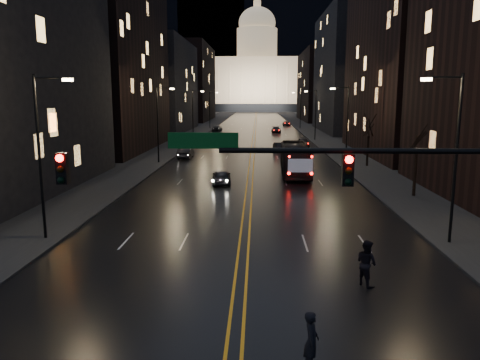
# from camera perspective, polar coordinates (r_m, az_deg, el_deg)

# --- Properties ---
(ground) EXTENTS (900.00, 900.00, 0.00)m
(ground) POSITION_cam_1_polar(r_m,az_deg,el_deg) (16.47, -0.55, -18.32)
(ground) COLOR black
(ground) RESTS_ON ground
(road) EXTENTS (20.00, 320.00, 0.02)m
(road) POSITION_cam_1_polar(r_m,az_deg,el_deg) (144.67, 1.90, 7.06)
(road) COLOR black
(road) RESTS_ON ground
(sidewalk_left) EXTENTS (8.00, 320.00, 0.16)m
(sidewalk_left) POSITION_cam_1_polar(r_m,az_deg,el_deg) (145.41, -3.67, 7.09)
(sidewalk_left) COLOR black
(sidewalk_left) RESTS_ON ground
(sidewalk_right) EXTENTS (8.00, 320.00, 0.16)m
(sidewalk_right) POSITION_cam_1_polar(r_m,az_deg,el_deg) (145.28, 7.47, 7.02)
(sidewalk_right) COLOR black
(sidewalk_right) RESTS_ON ground
(center_line) EXTENTS (0.62, 320.00, 0.01)m
(center_line) POSITION_cam_1_polar(r_m,az_deg,el_deg) (144.67, 1.90, 7.07)
(center_line) COLOR orange
(center_line) RESTS_ON road
(building_left_mid) EXTENTS (12.00, 30.00, 28.00)m
(building_left_mid) POSITION_cam_1_polar(r_m,az_deg,el_deg) (72.08, -15.90, 14.69)
(building_left_mid) COLOR black
(building_left_mid) RESTS_ON ground
(building_left_far) EXTENTS (12.00, 34.00, 20.00)m
(building_left_far) POSITION_cam_1_polar(r_m,az_deg,el_deg) (108.67, -9.54, 11.17)
(building_left_far) COLOR black
(building_left_far) RESTS_ON ground
(building_left_dist) EXTENTS (12.00, 40.00, 24.00)m
(building_left_dist) POSITION_cam_1_polar(r_m,az_deg,el_deg) (156.03, -5.96, 11.65)
(building_left_dist) COLOR black
(building_left_dist) RESTS_ON ground
(building_right_tall) EXTENTS (12.00, 30.00, 38.00)m
(building_right_tall) POSITION_cam_1_polar(r_m,az_deg,el_deg) (68.49, 20.53, 18.92)
(building_right_tall) COLOR black
(building_right_tall) RESTS_ON ground
(building_right_mid) EXTENTS (12.00, 34.00, 26.00)m
(building_right_mid) POSITION_cam_1_polar(r_m,az_deg,el_deg) (108.50, 13.27, 12.63)
(building_right_mid) COLOR black
(building_right_mid) RESTS_ON ground
(building_right_dist) EXTENTS (12.00, 40.00, 22.00)m
(building_right_dist) POSITION_cam_1_polar(r_m,az_deg,el_deg) (155.82, 9.84, 11.19)
(building_right_dist) COLOR black
(building_right_dist) RESTS_ON ground
(mountain_ridge) EXTENTS (520.00, 60.00, 130.00)m
(mountain_ridge) POSITION_cam_1_polar(r_m,az_deg,el_deg) (400.51, 8.19, 18.28)
(mountain_ridge) COLOR black
(mountain_ridge) RESTS_ON ground
(capitol) EXTENTS (90.00, 50.00, 58.50)m
(capitol) POSITION_cam_1_polar(r_m,az_deg,el_deg) (264.62, 2.05, 12.19)
(capitol) COLOR black
(capitol) RESTS_ON ground
(traffic_signal) EXTENTS (17.29, 0.45, 7.00)m
(traffic_signal) POSITION_cam_1_polar(r_m,az_deg,el_deg) (15.61, 21.63, -0.71)
(traffic_signal) COLOR black
(traffic_signal) RESTS_ON ground
(streetlamp_right_near) EXTENTS (2.13, 0.25, 9.00)m
(streetlamp_right_near) POSITION_cam_1_polar(r_m,az_deg,el_deg) (26.61, 24.53, 3.28)
(streetlamp_right_near) COLOR black
(streetlamp_right_near) RESTS_ON ground
(streetlamp_left_near) EXTENTS (2.13, 0.25, 9.00)m
(streetlamp_left_near) POSITION_cam_1_polar(r_m,az_deg,el_deg) (27.17, -22.96, 3.51)
(streetlamp_left_near) COLOR black
(streetlamp_left_near) RESTS_ON ground
(streetlamp_right_mid) EXTENTS (2.13, 0.25, 9.00)m
(streetlamp_right_mid) POSITION_cam_1_polar(r_m,az_deg,el_deg) (55.46, 12.77, 7.06)
(streetlamp_right_mid) COLOR black
(streetlamp_right_mid) RESTS_ON ground
(streetlamp_left_mid) EXTENTS (2.13, 0.25, 9.00)m
(streetlamp_left_mid) POSITION_cam_1_polar(r_m,az_deg,el_deg) (55.73, -9.84, 7.18)
(streetlamp_left_mid) COLOR black
(streetlamp_left_mid) RESTS_ON ground
(streetlamp_right_far) EXTENTS (2.13, 0.25, 9.00)m
(streetlamp_right_far) POSITION_cam_1_polar(r_m,az_deg,el_deg) (85.11, 9.08, 8.19)
(streetlamp_right_far) COLOR black
(streetlamp_right_far) RESTS_ON ground
(streetlamp_left_far) EXTENTS (2.13, 0.25, 9.00)m
(streetlamp_left_far) POSITION_cam_1_polar(r_m,az_deg,el_deg) (85.28, -5.66, 8.27)
(streetlamp_left_far) COLOR black
(streetlamp_left_far) RESTS_ON ground
(streetlamp_right_dist) EXTENTS (2.13, 0.25, 9.00)m
(streetlamp_right_dist) POSITION_cam_1_polar(r_m,az_deg,el_deg) (114.94, 7.29, 8.72)
(streetlamp_right_dist) COLOR black
(streetlamp_right_dist) RESTS_ON ground
(streetlamp_left_dist) EXTENTS (2.13, 0.25, 9.00)m
(streetlamp_left_dist) POSITION_cam_1_polar(r_m,az_deg,el_deg) (115.07, -3.62, 8.78)
(streetlamp_left_dist) COLOR black
(streetlamp_left_dist) RESTS_ON ground
(tree_right_mid) EXTENTS (2.40, 2.40, 6.65)m
(tree_right_mid) POSITION_cam_1_polar(r_m,az_deg,el_deg) (38.62, 20.80, 4.57)
(tree_right_mid) COLOR black
(tree_right_mid) RESTS_ON ground
(tree_right_far) EXTENTS (2.40, 2.40, 6.65)m
(tree_right_far) POSITION_cam_1_polar(r_m,az_deg,el_deg) (53.99, 15.43, 6.28)
(tree_right_far) COLOR black
(tree_right_far) RESTS_ON ground
(bus) EXTENTS (2.93, 11.38, 3.15)m
(bus) POSITION_cam_1_polar(r_m,az_deg,el_deg) (47.71, 6.73, 2.54)
(bus) COLOR black
(bus) RESTS_ON ground
(oncoming_car_a) EXTENTS (1.92, 4.13, 1.37)m
(oncoming_car_a) POSITION_cam_1_polar(r_m,az_deg,el_deg) (42.22, -2.26, 0.39)
(oncoming_car_a) COLOR black
(oncoming_car_a) RESTS_ON ground
(oncoming_car_b) EXTENTS (1.62, 4.55, 1.50)m
(oncoming_car_b) POSITION_cam_1_polar(r_m,az_deg,el_deg) (60.26, -6.64, 3.33)
(oncoming_car_b) COLOR black
(oncoming_car_b) RESTS_ON ground
(oncoming_car_c) EXTENTS (2.40, 5.13, 1.42)m
(oncoming_car_c) POSITION_cam_1_polar(r_m,az_deg,el_deg) (81.21, -1.68, 5.13)
(oncoming_car_c) COLOR black
(oncoming_car_c) RESTS_ON ground
(oncoming_car_d) EXTENTS (2.17, 5.00, 1.43)m
(oncoming_car_d) POSITION_cam_1_polar(r_m,az_deg,el_deg) (106.41, -2.82, 6.32)
(oncoming_car_d) COLOR black
(oncoming_car_d) RESTS_ON ground
(receding_car_a) EXTENTS (1.92, 4.18, 1.33)m
(receding_car_a) POSITION_cam_1_polar(r_m,az_deg,el_deg) (67.05, 4.87, 3.98)
(receding_car_a) COLOR black
(receding_car_a) RESTS_ON ground
(receding_car_b) EXTENTS (1.74, 4.15, 1.40)m
(receding_car_b) POSITION_cam_1_polar(r_m,az_deg,el_deg) (74.29, 7.72, 4.56)
(receding_car_b) COLOR black
(receding_car_b) RESTS_ON ground
(receding_car_c) EXTENTS (2.05, 4.64, 1.33)m
(receding_car_c) POSITION_cam_1_polar(r_m,az_deg,el_deg) (102.08, 4.43, 6.11)
(receding_car_c) COLOR black
(receding_car_c) RESTS_ON ground
(receding_car_d) EXTENTS (2.06, 4.43, 1.23)m
(receding_car_d) POSITION_cam_1_polar(r_m,az_deg,el_deg) (127.38, 5.71, 6.87)
(receding_car_d) COLOR black
(receding_car_d) RESTS_ON ground
(pedestrian_a) EXTENTS (0.53, 0.72, 1.82)m
(pedestrian_a) POSITION_cam_1_polar(r_m,az_deg,el_deg) (14.35, 8.69, -18.90)
(pedestrian_a) COLOR black
(pedestrian_a) RESTS_ON ground
(pedestrian_b) EXTENTS (0.95, 1.10, 1.98)m
(pedestrian_b) POSITION_cam_1_polar(r_m,az_deg,el_deg) (20.55, 15.16, -9.72)
(pedestrian_b) COLOR black
(pedestrian_b) RESTS_ON ground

